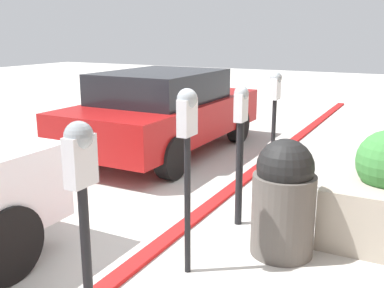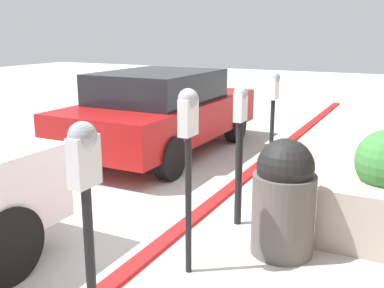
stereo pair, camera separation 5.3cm
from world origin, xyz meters
name	(u,v)px [view 1 (the left image)]	position (x,y,z in m)	size (l,w,h in m)	color
ground_plane	(182,236)	(0.00, 0.00, 0.00)	(40.00, 40.00, 0.00)	beige
curb_strip	(175,233)	(0.00, 0.08, 0.02)	(19.00, 0.16, 0.04)	red
parking_meter_nearest	(82,190)	(-1.81, -0.37, 1.13)	(0.19, 0.16, 1.53)	black
parking_meter_second	(187,135)	(-0.57, -0.37, 1.20)	(0.19, 0.16, 1.57)	black
parking_meter_middle	(240,135)	(0.55, -0.38, 0.97)	(0.17, 0.15, 1.47)	black
parking_meter_fourth	(275,103)	(1.73, -0.37, 1.13)	(0.17, 0.15, 1.52)	black
parked_car_middle	(165,110)	(2.71, 1.82, 0.72)	(3.99, 1.84, 1.38)	maroon
trash_bin	(284,198)	(0.13, -0.98, 0.54)	(0.57, 0.57, 1.08)	#514C47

